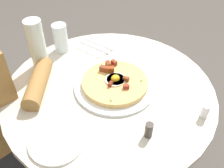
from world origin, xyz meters
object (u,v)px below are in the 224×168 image
object	(u,v)px
water_glass	(61,38)
salt_shaker	(205,111)
dining_table	(109,116)
pepper_shaker	(149,130)
fork	(94,47)
bread_plate	(57,141)
breakfast_pizza	(115,82)
pizza_plate	(115,86)
knife	(98,44)
water_bottle	(37,45)

from	to	relation	value
water_glass	salt_shaker	size ratio (longest dim) A/B	2.46
dining_table	pepper_shaker	size ratio (longest dim) A/B	14.62
pepper_shaker	fork	bearing A→B (deg)	158.60
water_glass	pepper_shaker	size ratio (longest dim) A/B	2.32
water_glass	bread_plate	bearing A→B (deg)	-37.33
breakfast_pizza	water_glass	xyz separation A→B (m)	(-0.36, -0.00, 0.04)
pizza_plate	knife	xyz separation A→B (m)	(-0.28, 0.15, 0.00)
bread_plate	water_bottle	bearing A→B (deg)	154.41
breakfast_pizza	salt_shaker	xyz separation A→B (m)	(0.34, 0.12, 0.00)
dining_table	pizza_plate	bearing A→B (deg)	72.99
pizza_plate	bread_plate	distance (m)	0.33
water_glass	pepper_shaker	world-z (taller)	water_glass
fork	knife	world-z (taller)	same
breakfast_pizza	knife	xyz separation A→B (m)	(-0.28, 0.15, -0.02)
knife	water_bottle	xyz separation A→B (m)	(-0.05, -0.30, 0.11)
dining_table	knife	distance (m)	0.37
dining_table	pepper_shaker	distance (m)	0.33
pizza_plate	knife	bearing A→B (deg)	151.16
bread_plate	dining_table	bearing A→B (deg)	102.92
dining_table	knife	bearing A→B (deg)	146.64
bread_plate	fork	xyz separation A→B (m)	(-0.34, 0.45, 0.00)
bread_plate	salt_shaker	distance (m)	0.53
breakfast_pizza	bread_plate	distance (m)	0.34
pizza_plate	breakfast_pizza	size ratio (longest dim) A/B	1.24
dining_table	salt_shaker	world-z (taller)	salt_shaker
salt_shaker	pepper_shaker	size ratio (longest dim) A/B	0.94
knife	bread_plate	bearing A→B (deg)	-65.50
knife	water_glass	world-z (taller)	water_glass
fork	water_bottle	distance (m)	0.29
breakfast_pizza	pepper_shaker	distance (m)	0.27
knife	water_glass	xyz separation A→B (m)	(-0.09, -0.16, 0.06)
knife	pepper_shaker	size ratio (longest dim) A/B	3.06
breakfast_pizza	pepper_shaker	world-z (taller)	same
pizza_plate	salt_shaker	xyz separation A→B (m)	(0.34, 0.12, 0.02)
salt_shaker	pepper_shaker	xyz separation A→B (m)	(-0.08, -0.21, 0.00)
pizza_plate	pepper_shaker	world-z (taller)	pepper_shaker
water_bottle	pepper_shaker	xyz separation A→B (m)	(0.58, 0.06, -0.08)
breakfast_pizza	water_glass	size ratio (longest dim) A/B	1.97
water_glass	fork	bearing A→B (deg)	52.45
bread_plate	fork	bearing A→B (deg)	126.83
dining_table	pizza_plate	distance (m)	0.18
water_bottle	salt_shaker	size ratio (longest dim) A/B	4.11
salt_shaker	water_bottle	bearing A→B (deg)	-158.02
knife	salt_shaker	xyz separation A→B (m)	(0.62, -0.03, 0.02)
dining_table	water_bottle	bearing A→B (deg)	-159.55
dining_table	breakfast_pizza	bearing A→B (deg)	77.32
bread_plate	pepper_shaker	xyz separation A→B (m)	(0.19, 0.24, 0.02)
breakfast_pizza	knife	distance (m)	0.32
fork	water_glass	world-z (taller)	water_glass
salt_shaker	breakfast_pizza	bearing A→B (deg)	-160.12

